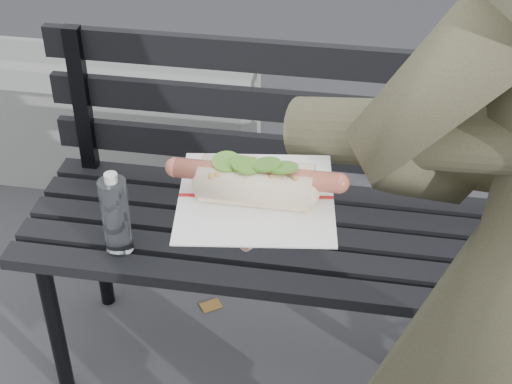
# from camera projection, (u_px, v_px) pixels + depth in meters

# --- Properties ---
(park_bench) EXTENTS (1.50, 0.44, 0.88)m
(park_bench) POSITION_uv_depth(u_px,v_px,m) (332.00, 204.00, 1.89)
(park_bench) COLOR black
(park_bench) RESTS_ON ground
(concrete_block) EXTENTS (1.20, 0.40, 0.40)m
(concrete_block) POSITION_uv_depth(u_px,v_px,m) (90.00, 117.00, 2.86)
(concrete_block) COLOR slate
(concrete_block) RESTS_ON ground
(held_hotdog) EXTENTS (0.63, 0.32, 0.20)m
(held_hotdog) POSITION_uv_depth(u_px,v_px,m) (424.00, 152.00, 0.97)
(held_hotdog) COLOR #47432F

